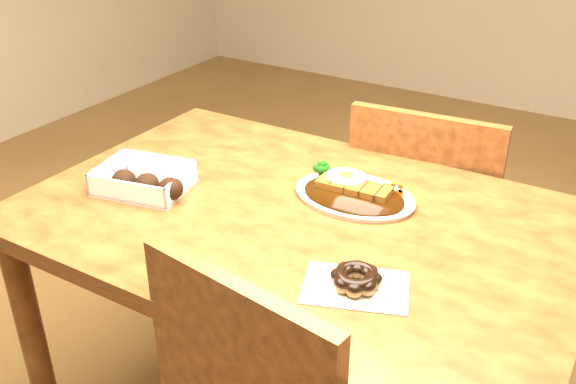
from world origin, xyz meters
The scene contains 5 objects.
table centered at (0.00, 0.00, 0.65)m, with size 1.20×0.80×0.75m.
chair_far centered at (0.12, 0.54, 0.48)m, with size 0.45×0.45×0.87m.
katsu_curry_plate centered at (0.07, 0.13, 0.76)m, with size 0.28×0.20×0.06m.
donut_box centered at (-0.37, -0.09, 0.78)m, with size 0.25×0.20×0.06m.
pon_de_ring centered at (0.23, -0.18, 0.77)m, with size 0.22×0.19×0.04m.
Camera 1 is at (0.61, -1.05, 1.44)m, focal length 40.00 mm.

